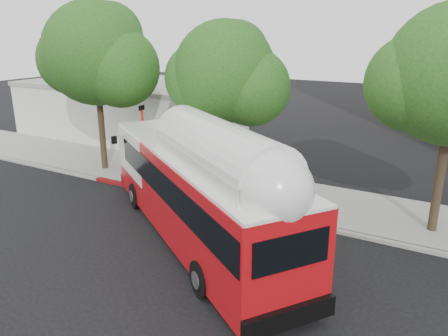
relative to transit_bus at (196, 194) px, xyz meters
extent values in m
plane|color=black|center=(-0.87, -0.44, -1.97)|extent=(120.00, 120.00, 0.00)
cube|color=gray|center=(-0.87, 6.06, -1.89)|extent=(60.00, 5.00, 0.15)
cube|color=gray|center=(-0.87, 3.46, -1.89)|extent=(60.00, 0.30, 0.15)
cube|color=maroon|center=(-3.87, 3.46, -1.89)|extent=(10.00, 0.32, 0.16)
cylinder|color=#2D2116|center=(-9.87, 5.06, 1.07)|extent=(0.36, 0.36, 6.08)
sphere|color=#195117|center=(-9.87, 5.06, 4.87)|extent=(5.80, 5.80, 5.80)
sphere|color=#195117|center=(-8.27, 5.26, 4.11)|extent=(4.35, 4.35, 4.35)
cylinder|color=#2D2116|center=(-1.87, 5.56, 0.75)|extent=(0.36, 0.36, 5.44)
sphere|color=#195117|center=(-1.87, 5.56, 4.15)|extent=(5.00, 5.00, 5.00)
sphere|color=#195117|center=(-0.49, 5.76, 3.47)|extent=(3.75, 3.75, 3.75)
cylinder|color=#2D2116|center=(8.13, 5.36, 0.91)|extent=(0.36, 0.36, 5.76)
cube|color=silver|center=(-14.87, 13.56, 0.03)|extent=(16.00, 10.00, 4.00)
cube|color=gray|center=(-14.87, 13.56, 2.13)|extent=(16.20, 10.20, 0.30)
cube|color=#B60C12|center=(-0.08, 0.06, 0.01)|extent=(12.46, 9.91, 3.19)
cube|color=black|center=(0.37, -0.26, 0.67)|extent=(11.41, 9.20, 1.04)
cube|color=white|center=(-0.08, 0.06, 1.65)|extent=(12.41, 9.83, 0.11)
cube|color=white|center=(1.72, -1.20, 1.94)|extent=(7.03, 5.84, 0.60)
cube|color=black|center=(-5.99, 4.19, -1.42)|extent=(1.86, 2.13, 0.07)
imported|color=navy|center=(-5.99, 4.19, -0.89)|extent=(1.62, 1.92, 0.99)
cylinder|color=red|center=(-5.95, 4.08, 0.11)|extent=(0.12, 0.12, 4.15)
cube|color=black|center=(-5.95, 4.08, 2.28)|extent=(0.05, 0.41, 0.26)
camera|label=1|loc=(8.74, -13.27, 6.07)|focal=35.00mm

